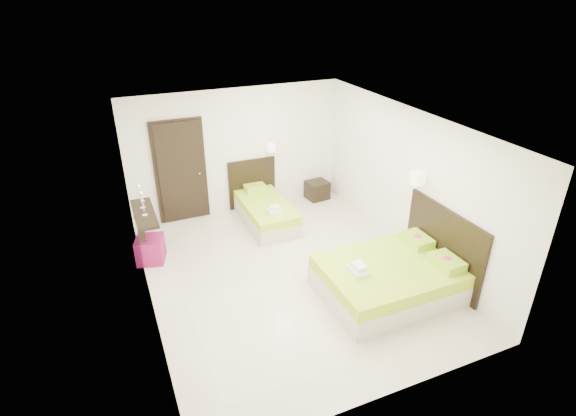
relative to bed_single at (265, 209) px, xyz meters
name	(u,v)px	position (x,y,z in m)	size (l,w,h in m)	color
floor	(290,274)	(-0.29, -1.96, -0.26)	(5.50, 5.50, 0.00)	beige
bed_single	(265,209)	(0.00, 0.00, 0.00)	(1.04, 1.74, 1.44)	beige
bed_double	(393,276)	(1.01, -3.04, 0.04)	(2.06, 1.75, 1.70)	beige
nightstand	(317,190)	(1.48, 0.55, -0.06)	(0.46, 0.41, 0.41)	black
ottoman	(151,249)	(-2.37, -0.60, -0.04)	(0.46, 0.46, 0.46)	#85114C
door	(181,172)	(-1.49, 0.74, 0.79)	(1.02, 0.15, 2.14)	black
console_shelf	(144,214)	(-2.38, -0.36, 0.55)	(0.35, 1.20, 0.78)	black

